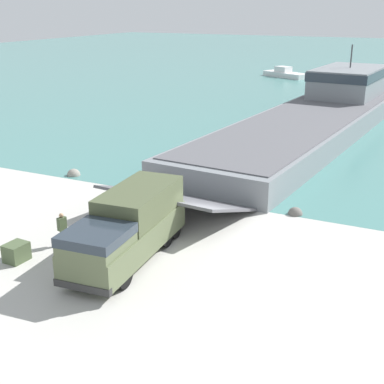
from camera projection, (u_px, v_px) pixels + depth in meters
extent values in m
plane|color=#B7B5AD|center=(212.00, 236.00, 27.56)|extent=(240.00, 240.00, 0.00)
cube|color=gray|center=(306.00, 127.00, 47.86)|extent=(11.82, 38.91, 1.86)
cube|color=#56565B|center=(307.00, 116.00, 47.54)|extent=(11.00, 37.32, 0.08)
cube|color=gray|center=(349.00, 82.00, 57.86)|extent=(6.97, 11.19, 3.04)
cube|color=#28333D|center=(350.00, 73.00, 57.55)|extent=(7.15, 11.31, 0.91)
cylinder|color=#3F3F42|center=(351.00, 56.00, 56.96)|extent=(0.16, 0.16, 2.40)
cube|color=#56565B|center=(177.00, 198.00, 30.05)|extent=(7.85, 6.09, 1.92)
cube|color=#566042|center=(127.00, 238.00, 24.73)|extent=(3.17, 8.11, 1.29)
cube|color=#566042|center=(97.00, 239.00, 22.07)|extent=(2.60, 2.88, 0.84)
cube|color=#28333D|center=(96.00, 235.00, 22.01)|extent=(2.68, 2.91, 0.42)
cube|color=#495236|center=(139.00, 202.00, 25.47)|extent=(2.84, 5.21, 1.41)
cube|color=#2D2D2D|center=(82.00, 287.00, 21.48)|extent=(2.61, 0.45, 0.32)
cylinder|color=black|center=(123.00, 274.00, 22.35)|extent=(0.47, 1.26, 1.23)
cylinder|color=black|center=(79.00, 266.00, 23.07)|extent=(0.47, 1.26, 1.23)
cylinder|color=black|center=(165.00, 235.00, 26.19)|extent=(0.47, 1.26, 1.23)
cylinder|color=black|center=(127.00, 229.00, 26.91)|extent=(0.47, 1.26, 1.23)
cylinder|color=black|center=(174.00, 227.00, 27.15)|extent=(0.47, 1.26, 1.23)
cylinder|color=black|center=(137.00, 221.00, 27.88)|extent=(0.47, 1.26, 1.23)
cylinder|color=#475638|center=(65.00, 237.00, 26.41)|extent=(0.14, 0.14, 0.83)
cylinder|color=#475638|center=(62.00, 238.00, 26.28)|extent=(0.14, 0.14, 0.83)
cube|color=#475638|center=(62.00, 224.00, 26.10)|extent=(0.32, 0.48, 0.66)
sphere|color=tan|center=(61.00, 215.00, 25.95)|extent=(0.23, 0.23, 0.23)
cube|color=white|center=(286.00, 75.00, 87.97)|extent=(8.31, 5.93, 0.80)
cube|color=silver|center=(283.00, 69.00, 88.14)|extent=(2.97, 2.72, 0.88)
cube|color=#475638|center=(16.00, 252.00, 24.75)|extent=(0.93, 1.09, 0.86)
sphere|color=#66605B|center=(295.00, 214.00, 30.41)|extent=(0.84, 0.84, 0.84)
sphere|color=gray|center=(74.00, 175.00, 37.35)|extent=(0.93, 0.93, 0.93)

